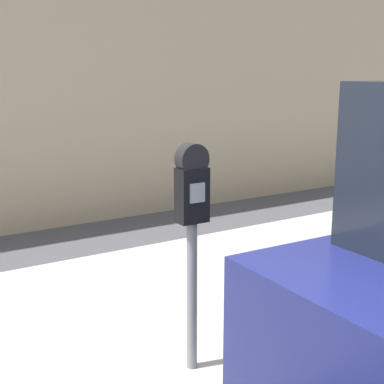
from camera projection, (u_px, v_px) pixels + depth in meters
name	position (u px, v px, depth m)	size (l,w,h in m)	color
sidewalk	(57.00, 339.00, 3.77)	(24.00, 2.80, 0.12)	#ADAAA3
parking_meter	(192.00, 217.00, 3.10)	(0.18, 0.12, 1.39)	slate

